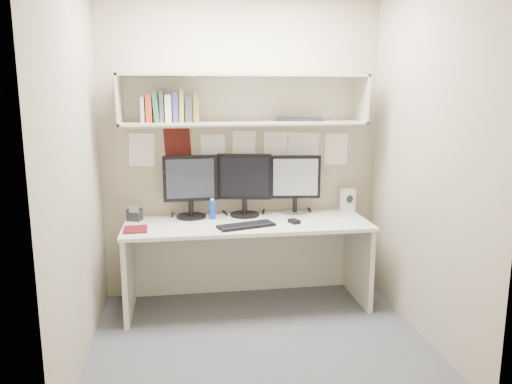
{
  "coord_description": "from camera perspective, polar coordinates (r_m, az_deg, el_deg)",
  "views": [
    {
      "loc": [
        -0.52,
        -3.3,
        1.77
      ],
      "look_at": [
        0.03,
        0.35,
        1.04
      ],
      "focal_mm": 35.0,
      "sensor_mm": 36.0,
      "label": 1
    }
  ],
  "objects": [
    {
      "name": "pinned_papers",
      "position": [
        4.35,
        -1.64,
        4.36
      ],
      "size": [
        1.92,
        0.01,
        0.48
      ],
      "primitive_type": null,
      "color": "white",
      "rests_on": "wall_back"
    },
    {
      "name": "desk_phone",
      "position": [
        4.26,
        -13.71,
        -2.49
      ],
      "size": [
        0.13,
        0.13,
        0.13
      ],
      "rotation": [
        0.0,
        0.0,
        -0.36
      ],
      "color": "black",
      "rests_on": "desk"
    },
    {
      "name": "wall_back",
      "position": [
        4.35,
        -1.65,
        5.03
      ],
      "size": [
        2.4,
        0.02,
        2.6
      ],
      "primitive_type": "cube",
      "color": "tan",
      "rests_on": "ground"
    },
    {
      "name": "keyboard",
      "position": [
        3.95,
        -1.13,
        -3.86
      ],
      "size": [
        0.48,
        0.28,
        0.02
      ],
      "primitive_type": "cube",
      "rotation": [
        0.0,
        0.0,
        0.29
      ],
      "color": "black",
      "rests_on": "desk"
    },
    {
      "name": "blue_bottle",
      "position": [
        4.21,
        -5.01,
        -1.97
      ],
      "size": [
        0.06,
        0.06,
        0.17
      ],
      "color": "#163497",
      "rests_on": "desk"
    },
    {
      "name": "wall_right",
      "position": [
        3.75,
        18.88,
        3.43
      ],
      "size": [
        0.02,
        2.0,
        2.6
      ],
      "primitive_type": "cube",
      "color": "tan",
      "rests_on": "ground"
    },
    {
      "name": "desk",
      "position": [
        4.22,
        -1.0,
        -8.2
      ],
      "size": [
        2.0,
        0.7,
        0.73
      ],
      "color": "beige",
      "rests_on": "floor"
    },
    {
      "name": "mouse",
      "position": [
        4.07,
        4.38,
        -3.37
      ],
      "size": [
        0.09,
        0.12,
        0.03
      ],
      "primitive_type": "cube",
      "rotation": [
        0.0,
        0.0,
        0.37
      ],
      "color": "black",
      "rests_on": "desk"
    },
    {
      "name": "floor",
      "position": [
        3.78,
        0.38,
        -16.71
      ],
      "size": [
        2.4,
        2.0,
        0.01
      ],
      "primitive_type": "cube",
      "color": "#47474C",
      "rests_on": "ground"
    },
    {
      "name": "monitor_right",
      "position": [
        4.34,
        4.48,
        1.07
      ],
      "size": [
        0.44,
        0.24,
        0.51
      ],
      "rotation": [
        0.0,
        0.0,
        -0.11
      ],
      "color": "#A5A5AA",
      "rests_on": "desk"
    },
    {
      "name": "monitor_left",
      "position": [
        4.23,
        -7.51,
        0.84
      ],
      "size": [
        0.46,
        0.25,
        0.53
      ],
      "rotation": [
        0.0,
        0.0,
        0.06
      ],
      "color": "black",
      "rests_on": "desk"
    },
    {
      "name": "maroon_notebook",
      "position": [
        3.97,
        -13.61,
        -4.18
      ],
      "size": [
        0.19,
        0.23,
        0.01
      ],
      "primitive_type": "cube",
      "rotation": [
        0.0,
        0.0,
        0.05
      ],
      "color": "#500D10",
      "rests_on": "desk"
    },
    {
      "name": "speaker",
      "position": [
        4.53,
        10.43,
        -0.91
      ],
      "size": [
        0.13,
        0.13,
        0.2
      ],
      "rotation": [
        0.0,
        0.0,
        0.33
      ],
      "color": "silver",
      "rests_on": "desk"
    },
    {
      "name": "book_stack",
      "position": [
        4.1,
        -9.76,
        9.49
      ],
      "size": [
        0.45,
        0.17,
        0.27
      ],
      "color": "#BBBAB5",
      "rests_on": "overhead_hutch"
    },
    {
      "name": "wall_front",
      "position": [
        2.4,
        4.14,
        -0.06
      ],
      "size": [
        2.4,
        0.02,
        2.6
      ],
      "primitive_type": "cube",
      "color": "tan",
      "rests_on": "ground"
    },
    {
      "name": "monitor_center",
      "position": [
        4.26,
        -1.34,
        1.04
      ],
      "size": [
        0.46,
        0.25,
        0.54
      ],
      "rotation": [
        0.0,
        0.0,
        -0.19
      ],
      "color": "black",
      "rests_on": "desk"
    },
    {
      "name": "wall_left",
      "position": [
        3.4,
        -20.03,
        2.61
      ],
      "size": [
        0.02,
        2.0,
        2.6
      ],
      "primitive_type": "cube",
      "color": "tan",
      "rests_on": "ground"
    },
    {
      "name": "overhead_hutch",
      "position": [
        4.19,
        -1.45,
        10.54
      ],
      "size": [
        2.0,
        0.38,
        0.4
      ],
      "color": "beige",
      "rests_on": "wall_back"
    },
    {
      "name": "hutch_tray",
      "position": [
        4.25,
        5.02,
        8.27
      ],
      "size": [
        0.41,
        0.22,
        0.03
      ],
      "primitive_type": "cube",
      "rotation": [
        0.0,
        0.0,
        -0.18
      ],
      "color": "black",
      "rests_on": "overhead_hutch"
    }
  ]
}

